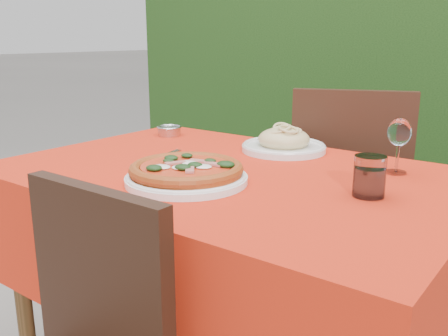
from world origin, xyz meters
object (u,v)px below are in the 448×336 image
Objects in this scene: chair_far at (348,192)px; steel_ramekin at (169,131)px; pizza_plate at (186,172)px; pasta_plate at (284,143)px; wine_glass at (399,135)px; fork at (163,156)px; water_glass at (369,178)px.

chair_far is 11.05× the size of steel_ramekin.
pasta_plate reaches higher than pizza_plate.
wine_glass is (0.30, -0.42, 0.32)m from chair_far.
chair_far is at bearing 35.58° from steel_ramekin.
wine_glass reaches higher than fork.
wine_glass reaches higher than steel_ramekin.
pasta_plate is 3.21× the size of steel_ramekin.
pasta_plate is at bearing 37.60° from fork.
pizza_plate is 2.03× the size of fork.
pasta_plate is 0.39m from fork.
water_glass is at bearing -86.33° from wine_glass.
fork is at bearing 40.78° from chair_far.
water_glass is 0.59× the size of fork.
pasta_plate is at bearing 172.22° from wine_glass.
water_glass reaches higher than steel_ramekin.
pizza_plate is 3.90× the size of steel_ramekin.
pasta_plate is at bearing 88.18° from pizza_plate.
fork is at bearing 179.68° from water_glass.
chair_far is at bearing 115.80° from water_glass.
water_glass is 0.91m from steel_ramekin.
pasta_plate is at bearing 3.55° from steel_ramekin.
pasta_plate is (-0.08, -0.37, 0.24)m from chair_far.
fork is (-0.26, -0.29, -0.02)m from pasta_plate.
pizza_plate is 0.30m from fork.
steel_ramekin is (-0.86, 0.02, -0.09)m from wine_glass.
chair_far is at bearing 52.34° from fork.
wine_glass is at bearing 103.96° from chair_far.
fork is (-0.24, 0.17, -0.02)m from pizza_plate.
fork is (-0.66, 0.00, -0.04)m from water_glass.
water_glass reaches higher than pasta_plate.
wine_glass is at bearing -1.51° from steel_ramekin.
chair_far is at bearing 125.85° from wine_glass.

